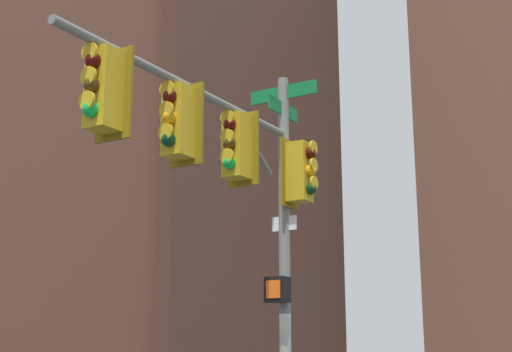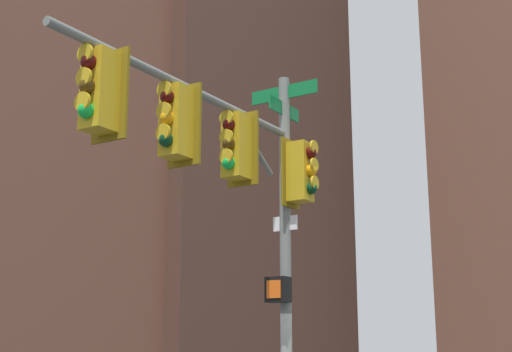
% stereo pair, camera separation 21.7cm
% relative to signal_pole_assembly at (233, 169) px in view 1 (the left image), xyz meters
% --- Properties ---
extents(signal_pole_assembly, '(5.70, 1.46, 6.50)m').
position_rel_signal_pole_assembly_xyz_m(signal_pole_assembly, '(0.00, 0.00, 0.00)').
color(signal_pole_assembly, slate).
rests_on(signal_pole_assembly, ground_plane).
extents(building_brick_midblock, '(20.17, 16.29, 41.38)m').
position_rel_signal_pole_assembly_xyz_m(building_brick_midblock, '(34.23, 33.96, 16.15)').
color(building_brick_midblock, '#4C3328').
rests_on(building_brick_midblock, ground_plane).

